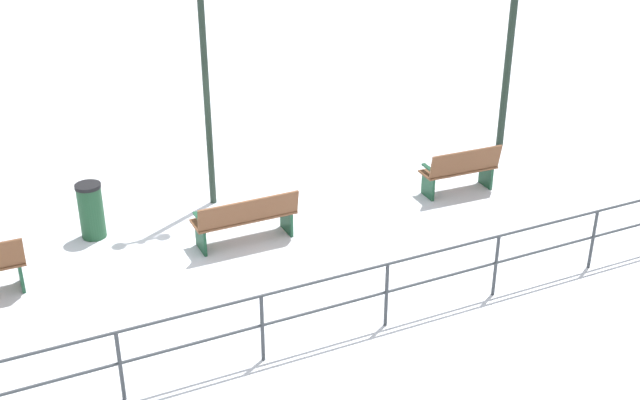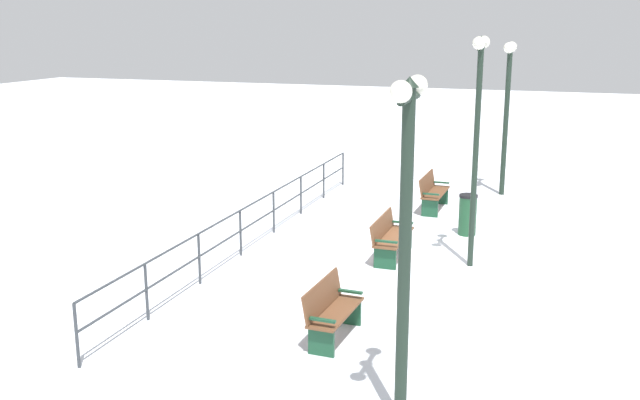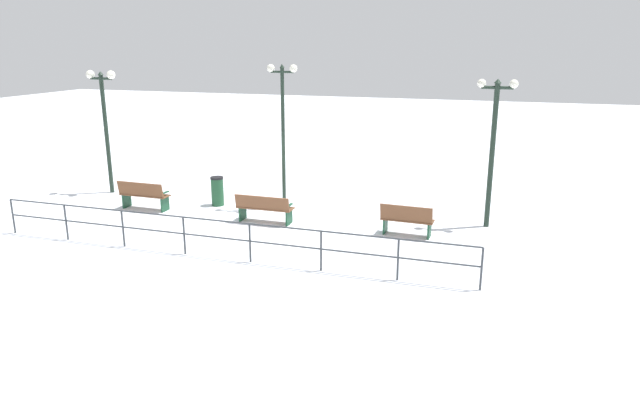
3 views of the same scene
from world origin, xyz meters
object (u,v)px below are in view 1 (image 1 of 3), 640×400
Objects in this scene: bench_nearest at (461,170)px; trash_bin at (91,211)px; bench_second at (246,218)px; lamppost_near at (513,19)px; lamppost_middle at (203,36)px.

trash_bin is (1.20, 6.44, 0.01)m from bench_nearest.
bench_second is at bearing 93.76° from bench_nearest.
lamppost_near reaches higher than bench_second.
trash_bin is at bearing 99.60° from lamppost_middle.
bench_nearest is 3.42m from lamppost_near.
lamppost_middle is 3.40m from trash_bin.
bench_second is at bearing -179.53° from lamppost_middle.
lamppost_middle reaches higher than trash_bin.
lamppost_near is at bearing -90.00° from lamppost_middle.
bench_nearest reaches higher than bench_second.
lamppost_middle is (1.58, 4.23, 2.57)m from bench_nearest.
bench_nearest is at bearing -100.59° from trash_bin.
bench_nearest is 0.32× the size of lamppost_middle.
bench_nearest is 1.53× the size of trash_bin.
bench_nearest is at bearing -110.42° from lamppost_middle.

